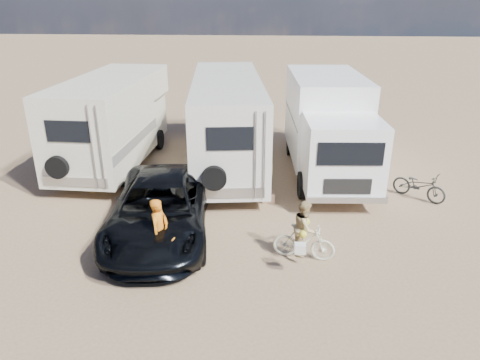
# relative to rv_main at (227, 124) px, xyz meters

# --- Properties ---
(ground) EXTENTS (140.00, 140.00, 0.00)m
(ground) POSITION_rel_rv_main_xyz_m (0.09, -6.95, -1.78)
(ground) COLOR #987B5B
(ground) RESTS_ON ground
(rv_main) EXTENTS (3.59, 9.08, 3.55)m
(rv_main) POSITION_rel_rv_main_xyz_m (0.00, 0.00, 0.00)
(rv_main) COLOR white
(rv_main) RESTS_ON ground
(rv_left) EXTENTS (2.91, 7.47, 3.55)m
(rv_left) POSITION_rel_rv_main_xyz_m (-4.60, -0.13, -0.00)
(rv_left) COLOR white
(rv_left) RESTS_ON ground
(box_truck) EXTENTS (3.09, 7.55, 3.68)m
(box_truck) POSITION_rel_rv_main_xyz_m (3.92, -0.57, 0.06)
(box_truck) COLOR white
(box_truck) RESTS_ON ground
(dark_suv) EXTENTS (3.34, 6.19, 1.65)m
(dark_suv) POSITION_rel_rv_main_xyz_m (-1.40, -5.72, -0.95)
(dark_suv) COLOR black
(dark_suv) RESTS_ON ground
(bike_man) EXTENTS (2.09, 1.19, 1.04)m
(bike_man) POSITION_rel_rv_main_xyz_m (-1.01, -7.37, -1.26)
(bike_man) COLOR orange
(bike_man) RESTS_ON ground
(bike_woman) EXTENTS (1.70, 0.76, 0.99)m
(bike_woman) POSITION_rel_rv_main_xyz_m (2.67, -6.79, -1.28)
(bike_woman) COLOR beige
(bike_woman) RESTS_ON ground
(rider_man) EXTENTS (0.56, 0.70, 1.70)m
(rider_man) POSITION_rel_rv_main_xyz_m (-1.01, -7.37, -0.93)
(rider_man) COLOR orange
(rider_man) RESTS_ON ground
(rider_woman) EXTENTS (0.69, 0.82, 1.50)m
(rider_woman) POSITION_rel_rv_main_xyz_m (2.67, -6.79, -1.03)
(rider_woman) COLOR tan
(rider_woman) RESTS_ON ground
(bike_parked) EXTENTS (1.84, 1.66, 0.97)m
(bike_parked) POSITION_rel_rv_main_xyz_m (6.85, -2.68, -1.29)
(bike_parked) COLOR #252826
(bike_parked) RESTS_ON ground
(cooler) EXTENTS (0.60, 0.50, 0.41)m
(cooler) POSITION_rel_rv_main_xyz_m (-0.70, -4.97, -1.57)
(cooler) COLOR #2B528C
(cooler) RESTS_ON ground
(crate) EXTENTS (0.44, 0.44, 0.33)m
(crate) POSITION_rel_rv_main_xyz_m (1.70, -3.28, -1.61)
(crate) COLOR #937055
(crate) RESTS_ON ground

